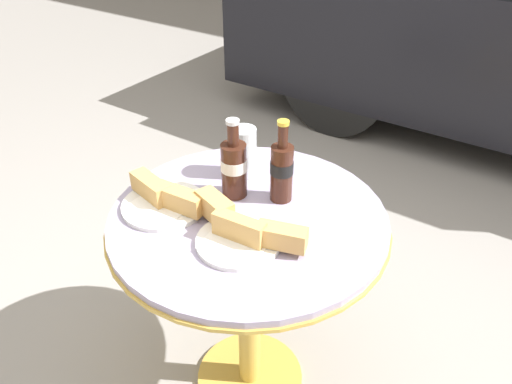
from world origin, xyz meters
TOP-DOWN VIEW (x-y plane):
  - ground_plane at (0.00, 0.00)m, footprint 30.00×30.00m
  - bistro_table at (0.00, 0.00)m, footprint 0.74×0.74m
  - cola_bottle_left at (-0.08, 0.06)m, footprint 0.07×0.07m
  - cola_bottle_right at (0.03, 0.11)m, footprint 0.06×0.06m
  - drinking_glass at (-0.12, 0.16)m, footprint 0.07×0.07m
  - lunch_plate_near at (-0.20, -0.09)m, footprint 0.24×0.23m
  - lunch_plate_far at (0.04, -0.09)m, footprint 0.32×0.21m

SIDE VIEW (x-z plane):
  - ground_plane at x=0.00m, z-range 0.00..0.00m
  - bistro_table at x=0.00m, z-range 0.21..0.90m
  - lunch_plate_near at x=-0.20m, z-range 0.68..0.75m
  - lunch_plate_far at x=0.04m, z-range 0.68..0.76m
  - drinking_glass at x=-0.12m, z-range 0.68..0.83m
  - cola_bottle_left at x=-0.08m, z-range 0.67..0.89m
  - cola_bottle_right at x=0.03m, z-range 0.67..0.90m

